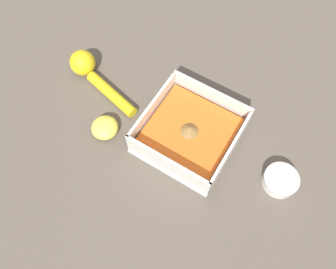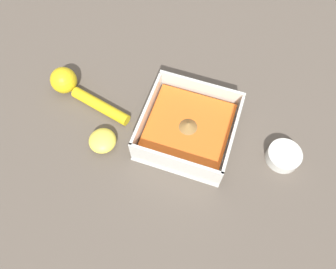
{
  "view_description": "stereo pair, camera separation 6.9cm",
  "coord_description": "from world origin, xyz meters",
  "px_view_note": "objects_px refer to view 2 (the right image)",
  "views": [
    {
      "loc": [
        0.11,
        -0.29,
        0.65
      ],
      "look_at": [
        -0.05,
        -0.03,
        0.03
      ],
      "focal_mm": 35.0,
      "sensor_mm": 36.0,
      "label": 1
    },
    {
      "loc": [
        0.05,
        -0.32,
        0.65
      ],
      "look_at": [
        -0.05,
        -0.03,
        0.03
      ],
      "focal_mm": 35.0,
      "sensor_mm": 36.0,
      "label": 2
    }
  ],
  "objects_px": {
    "square_dish": "(188,129)",
    "lemon_half": "(103,141)",
    "lemon_squeezer": "(75,87)",
    "spice_bowl": "(284,156)"
  },
  "relations": [
    {
      "from": "square_dish",
      "to": "lemon_half",
      "type": "distance_m",
      "value": 0.19
    },
    {
      "from": "square_dish",
      "to": "lemon_squeezer",
      "type": "xyz_separation_m",
      "value": [
        -0.28,
        0.02,
        0.0
      ]
    },
    {
      "from": "square_dish",
      "to": "spice_bowl",
      "type": "distance_m",
      "value": 0.21
    },
    {
      "from": "square_dish",
      "to": "spice_bowl",
      "type": "bearing_deg",
      "value": 1.75
    },
    {
      "from": "spice_bowl",
      "to": "lemon_half",
      "type": "relative_size",
      "value": 1.2
    },
    {
      "from": "lemon_squeezer",
      "to": "lemon_half",
      "type": "xyz_separation_m",
      "value": [
        0.11,
        -0.1,
        -0.01
      ]
    },
    {
      "from": "square_dish",
      "to": "spice_bowl",
      "type": "xyz_separation_m",
      "value": [
        0.21,
        0.01,
        -0.01
      ]
    },
    {
      "from": "lemon_half",
      "to": "lemon_squeezer",
      "type": "bearing_deg",
      "value": 137.9
    },
    {
      "from": "square_dish",
      "to": "lemon_half",
      "type": "bearing_deg",
      "value": -153.2
    },
    {
      "from": "square_dish",
      "to": "lemon_squeezer",
      "type": "relative_size",
      "value": 0.93
    }
  ]
}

